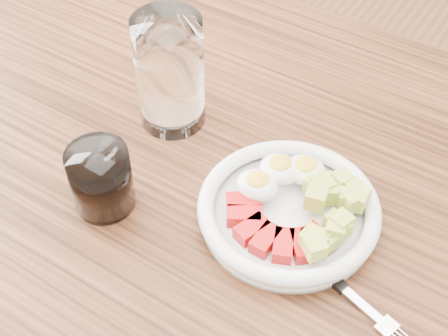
{
  "coord_description": "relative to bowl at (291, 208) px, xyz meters",
  "views": [
    {
      "loc": [
        0.28,
        -0.45,
        1.39
      ],
      "look_at": [
        -0.01,
        0.01,
        0.8
      ],
      "focal_mm": 50.0,
      "sensor_mm": 36.0,
      "label": 1
    }
  ],
  "objects": [
    {
      "name": "fork",
      "position": [
        0.08,
        -0.05,
        -0.02
      ],
      "size": [
        0.2,
        0.07,
        0.01
      ],
      "color": "black",
      "rests_on": "dining_table"
    },
    {
      "name": "coffee_glass",
      "position": [
        -0.21,
        -0.1,
        0.02
      ],
      "size": [
        0.08,
        0.08,
        0.09
      ],
      "color": "white",
      "rests_on": "dining_table"
    },
    {
      "name": "water_glass",
      "position": [
        -0.23,
        0.07,
        0.06
      ],
      "size": [
        0.09,
        0.09,
        0.17
      ],
      "primitive_type": "cylinder",
      "color": "white",
      "rests_on": "dining_table"
    },
    {
      "name": "bowl",
      "position": [
        0.0,
        0.0,
        0.0
      ],
      "size": [
        0.23,
        0.23,
        0.05
      ],
      "color": "white",
      "rests_on": "dining_table"
    },
    {
      "name": "dining_table",
      "position": [
        -0.09,
        -0.01,
        -0.12
      ],
      "size": [
        1.5,
        0.9,
        0.77
      ],
      "color": "brown",
      "rests_on": "ground"
    }
  ]
}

